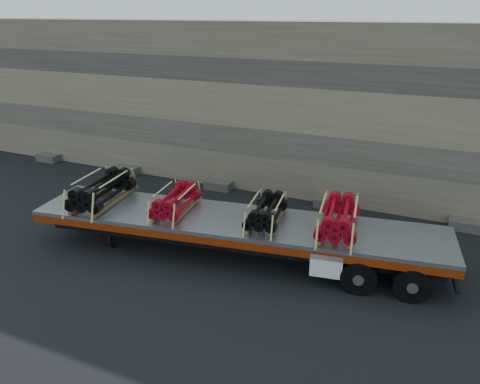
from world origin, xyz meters
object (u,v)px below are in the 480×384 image
at_px(bundle_midrear, 266,212).
at_px(bundle_front, 102,191).
at_px(bundle_midfront, 175,201).
at_px(trailer, 235,237).
at_px(bundle_rear, 338,218).

bearing_deg(bundle_midrear, bundle_front, -180.00).
relative_size(bundle_front, bundle_midfront, 1.22).
xyz_separation_m(trailer, bundle_rear, (3.13, 0.47, 1.06)).
distance_m(bundle_front, bundle_midfront, 2.67).
xyz_separation_m(bundle_midfront, bundle_midrear, (2.96, 0.44, -0.01)).
height_order(bundle_front, bundle_midfront, bundle_front).
bearing_deg(bundle_front, trailer, 0.00).
bearing_deg(trailer, bundle_rear, 0.00).
bearing_deg(bundle_midrear, bundle_midfront, 180.00).
distance_m(bundle_midrear, bundle_rear, 2.16).
relative_size(bundle_front, bundle_midrear, 1.26).
relative_size(trailer, bundle_front, 5.21).
xyz_separation_m(trailer, bundle_front, (-4.60, -0.69, 1.09)).
bearing_deg(bundle_front, bundle_midfront, 0.00).
distance_m(bundle_midfront, bundle_rear, 5.15).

